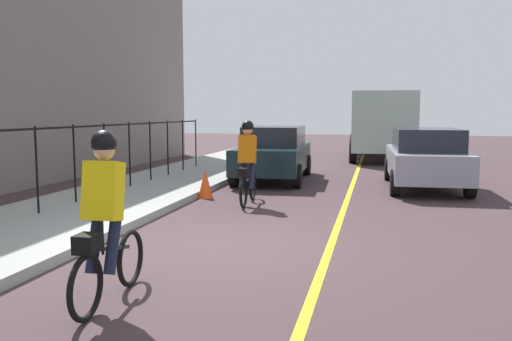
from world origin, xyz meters
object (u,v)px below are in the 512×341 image
cyclist_lead (248,163)px  parked_sedan_rear (274,152)px  patrol_sedan (426,157)px  traffic_cone_near (205,184)px  cyclist_follow (105,219)px  box_truck_background (381,123)px

cyclist_lead → parked_sedan_rear: size_ratio=0.41×
patrol_sedan → traffic_cone_near: 5.87m
cyclist_follow → parked_sedan_rear: cyclist_follow is taller
cyclist_lead → patrol_sedan: size_ratio=0.41×
cyclist_lead → traffic_cone_near: bearing=58.9°
cyclist_follow → parked_sedan_rear: size_ratio=0.41×
box_truck_background → traffic_cone_near: bearing=158.0°
cyclist_follow → traffic_cone_near: size_ratio=2.71×
cyclist_follow → box_truck_background: (18.13, -2.81, 0.64)m
parked_sedan_rear → traffic_cone_near: parked_sedan_rear is taller
cyclist_lead → cyclist_follow: bearing=177.3°
cyclist_lead → cyclist_follow: size_ratio=1.00×
cyclist_lead → traffic_cone_near: size_ratio=2.71×
cyclist_lead → cyclist_follow: (-6.17, -0.02, 0.00)m
parked_sedan_rear → cyclist_lead: bearing=0.8°
parked_sedan_rear → box_truck_background: box_truck_background is taller
cyclist_lead → parked_sedan_rear: cyclist_lead is taller
patrol_sedan → traffic_cone_near: size_ratio=6.61×
cyclist_lead → box_truck_background: size_ratio=0.27×
parked_sedan_rear → box_truck_background: (7.73, -3.08, 0.73)m
patrol_sedan → parked_sedan_rear: 4.28m
patrol_sedan → traffic_cone_near: (-2.80, 5.14, -0.49)m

